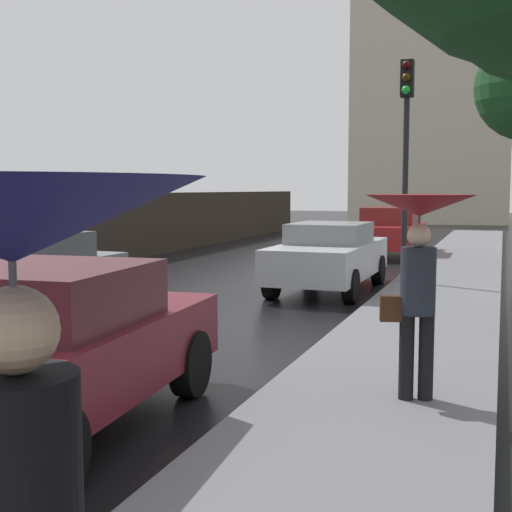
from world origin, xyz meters
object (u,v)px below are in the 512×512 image
(car_silver_mid_road, at_px, (329,255))
(traffic_light, at_px, (406,130))
(car_grey_far_lane, at_px, (13,271))
(pedestrian_with_umbrella_far, at_px, (419,239))
(pedestrian_with_umbrella_near, at_px, (16,346))
(car_red_far_ahead, at_px, (390,231))
(car_maroon_near_kerb, at_px, (53,347))

(car_silver_mid_road, bearing_deg, traffic_light, 32.07)
(car_grey_far_lane, bearing_deg, pedestrian_with_umbrella_far, 160.33)
(pedestrian_with_umbrella_near, bearing_deg, car_red_far_ahead, -68.74)
(car_red_far_ahead, height_order, traffic_light, traffic_light)
(car_maroon_near_kerb, height_order, car_silver_mid_road, car_maroon_near_kerb)
(car_maroon_near_kerb, distance_m, car_silver_mid_road, 8.93)
(car_silver_mid_road, distance_m, pedestrian_with_umbrella_near, 12.63)
(car_silver_mid_road, xyz_separation_m, car_grey_far_lane, (-4.35, -4.41, -0.01))
(car_red_far_ahead, relative_size, traffic_light, 0.83)
(pedestrian_with_umbrella_far, distance_m, traffic_light, 8.50)
(pedestrian_with_umbrella_near, bearing_deg, car_maroon_near_kerb, -39.57)
(pedestrian_with_umbrella_far, bearing_deg, car_red_far_ahead, 84.90)
(car_maroon_near_kerb, relative_size, pedestrian_with_umbrella_near, 1.98)
(car_grey_far_lane, bearing_deg, car_red_far_ahead, -106.70)
(car_maroon_near_kerb, height_order, traffic_light, traffic_light)
(pedestrian_with_umbrella_near, relative_size, pedestrian_with_umbrella_far, 1.04)
(car_maroon_near_kerb, distance_m, traffic_light, 10.25)
(car_red_far_ahead, distance_m, traffic_light, 7.35)
(car_red_far_ahead, bearing_deg, pedestrian_with_umbrella_far, -80.74)
(car_maroon_near_kerb, bearing_deg, car_silver_mid_road, 84.47)
(car_silver_mid_road, distance_m, car_grey_far_lane, 6.19)
(car_grey_far_lane, bearing_deg, car_maroon_near_kerb, 135.65)
(car_red_far_ahead, xyz_separation_m, car_grey_far_lane, (-4.42, -12.04, -0.07))
(car_silver_mid_road, xyz_separation_m, pedestrian_with_umbrella_far, (2.63, -7.39, 0.91))
(car_silver_mid_road, distance_m, traffic_light, 3.06)
(car_red_far_ahead, xyz_separation_m, pedestrian_with_umbrella_near, (2.13, -20.03, 0.91))
(car_grey_far_lane, bearing_deg, car_silver_mid_road, -131.15)
(car_silver_mid_road, bearing_deg, car_grey_far_lane, -134.07)
(car_grey_far_lane, height_order, pedestrian_with_umbrella_near, pedestrian_with_umbrella_near)
(car_maroon_near_kerb, bearing_deg, pedestrian_with_umbrella_near, -58.67)
(pedestrian_with_umbrella_far, bearing_deg, car_silver_mid_road, 94.84)
(pedestrian_with_umbrella_near, bearing_deg, car_grey_far_lane, -35.47)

